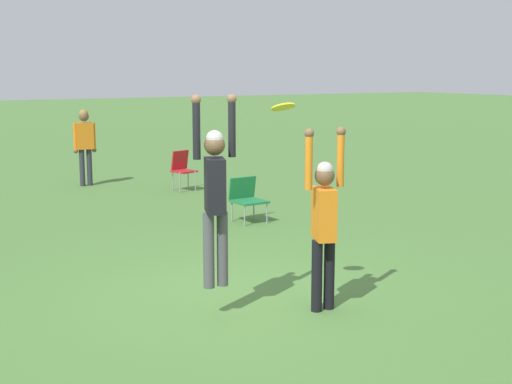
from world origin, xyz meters
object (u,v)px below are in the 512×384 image
at_px(person_defending, 324,216).
at_px(camping_chair_1, 246,196).
at_px(frisbee, 283,107).
at_px(camping_chair_3, 182,167).
at_px(person_spectator_near, 85,140).
at_px(person_jumping, 215,187).

bearing_deg(person_defending, camping_chair_1, -178.18).
bearing_deg(frisbee, person_defending, -35.20).
xyz_separation_m(frisbee, camping_chair_3, (2.46, 7.87, -1.72)).
height_order(person_defending, camping_chair_1, person_defending).
bearing_deg(person_spectator_near, camping_chair_1, -71.42).
bearing_deg(camping_chair_3, camping_chair_1, 66.90).
height_order(person_defending, frisbee, frisbee).
bearing_deg(frisbee, camping_chair_1, 64.73).
height_order(person_jumping, camping_chair_1, person_jumping).
height_order(camping_chair_1, person_spectator_near, person_spectator_near).
xyz_separation_m(camping_chair_1, camping_chair_3, (0.45, 3.62, 0.08)).
bearing_deg(camping_chair_1, frisbee, 61.77).
relative_size(frisbee, camping_chair_1, 0.34).
xyz_separation_m(person_defending, frisbee, (-0.37, 0.26, 1.18)).
height_order(person_defending, camping_chair_3, person_defending).
distance_m(person_defending, camping_chair_3, 8.41).
distance_m(person_defending, person_spectator_near, 9.84).
xyz_separation_m(frisbee, camping_chair_1, (2.01, 4.25, -1.79)).
relative_size(camping_chair_1, camping_chair_3, 0.88).
relative_size(frisbee, camping_chair_3, 0.30).
height_order(person_jumping, camping_chair_3, person_jumping).
relative_size(person_defending, frisbee, 7.56).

